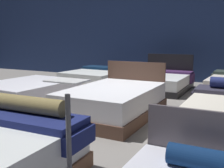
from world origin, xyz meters
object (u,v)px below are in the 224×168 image
Objects in this scene: bed_4 at (114,102)px; bed_6 at (97,77)px; bed_3 at (29,93)px; bed_7 at (160,82)px.

bed_4 is 1.07× the size of bed_6.
bed_4 reaches higher than bed_3.
bed_7 is at bearing 90.32° from bed_4.
bed_6 is at bearing 125.16° from bed_4.
bed_4 is 1.08× the size of bed_7.
bed_3 is 0.94× the size of bed_4.
bed_3 is at bearing -179.37° from bed_4.
bed_7 is at bearing 3.59° from bed_6.
bed_4 is (2.08, 0.03, 0.03)m from bed_3.
bed_4 is 3.62m from bed_6.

